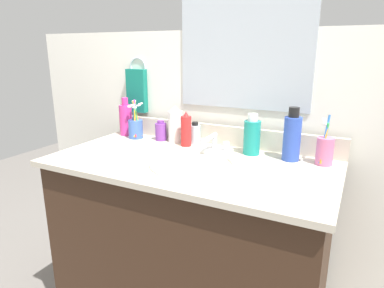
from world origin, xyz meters
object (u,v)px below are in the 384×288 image
(bottle_spray_red, at_px, (186,130))
(bottle_shampoo_blue, at_px, (292,137))
(bottle_soap_pink, at_px, (126,119))
(cup_blue_plastic, at_px, (136,127))
(bottle_mouthwash_teal, at_px, (252,136))
(bottle_cream_purple, at_px, (161,131))
(faucet, at_px, (214,145))
(hand_towel, at_px, (137,91))
(cup_pink, at_px, (325,150))
(bottle_gel_clear, at_px, (195,134))
(bottle_lotion_white, at_px, (175,125))

(bottle_spray_red, bearing_deg, bottle_shampoo_blue, 0.96)
(bottle_soap_pink, bearing_deg, cup_blue_plastic, -21.73)
(bottle_mouthwash_teal, height_order, bottle_cream_purple, bottle_mouthwash_teal)
(bottle_mouthwash_teal, bearing_deg, faucet, -165.77)
(hand_towel, bearing_deg, bottle_spray_red, -18.69)
(hand_towel, relative_size, bottle_soap_pink, 1.14)
(bottle_shampoo_blue, relative_size, bottle_soap_pink, 1.11)
(bottle_shampoo_blue, height_order, bottle_mouthwash_teal, bottle_shampoo_blue)
(bottle_soap_pink, height_order, cup_blue_plastic, same)
(hand_towel, relative_size, cup_pink, 1.13)
(bottle_gel_clear, distance_m, bottle_cream_purple, 0.17)
(bottle_spray_red, xyz_separation_m, bottle_lotion_white, (-0.08, 0.04, 0.01))
(cup_pink, bearing_deg, cup_blue_plastic, -180.00)
(cup_pink, bearing_deg, bottle_cream_purple, 178.22)
(hand_towel, height_order, cup_pink, hand_towel)
(bottle_soap_pink, bearing_deg, faucet, -7.40)
(hand_towel, distance_m, bottle_cream_purple, 0.28)
(bottle_soap_pink, height_order, bottle_mouthwash_teal, bottle_soap_pink)
(bottle_shampoo_blue, bearing_deg, cup_pink, 0.65)
(bottle_spray_red, height_order, cup_pink, cup_pink)
(hand_towel, height_order, bottle_lotion_white, hand_towel)
(bottle_mouthwash_teal, distance_m, bottle_cream_purple, 0.46)
(bottle_gel_clear, distance_m, bottle_shampoo_blue, 0.46)
(bottle_spray_red, relative_size, bottle_lotion_white, 0.92)
(bottle_lotion_white, xyz_separation_m, cup_blue_plastic, (-0.21, -0.03, -0.03))
(hand_towel, relative_size, bottle_gel_clear, 2.17)
(hand_towel, relative_size, bottle_lotion_white, 1.26)
(bottle_spray_red, relative_size, bottle_mouthwash_teal, 0.93)
(hand_towel, height_order, faucet, hand_towel)
(bottle_lotion_white, relative_size, cup_blue_plastic, 0.90)
(bottle_soap_pink, xyz_separation_m, cup_pink, (0.97, -0.03, -0.03))
(bottle_gel_clear, relative_size, bottle_soap_pink, 0.53)
(faucet, relative_size, bottle_shampoo_blue, 0.75)
(hand_towel, distance_m, cup_blue_plastic, 0.21)
(bottle_shampoo_blue, bearing_deg, bottle_gel_clear, 173.39)
(bottle_soap_pink, bearing_deg, bottle_shampoo_blue, -2.39)
(bottle_mouthwash_teal, xyz_separation_m, cup_blue_plastic, (-0.59, -0.01, -0.02))
(cup_blue_plastic, bearing_deg, cup_pink, 0.00)
(cup_blue_plastic, xyz_separation_m, cup_pink, (0.88, 0.00, 0.00))
(bottle_lotion_white, relative_size, cup_pink, 0.90)
(hand_towel, height_order, cup_blue_plastic, hand_towel)
(bottle_gel_clear, height_order, cup_blue_plastic, cup_blue_plastic)
(bottle_mouthwash_teal, bearing_deg, bottle_spray_red, -177.22)
(hand_towel, xyz_separation_m, bottle_lotion_white, (0.27, -0.08, -0.14))
(bottle_shampoo_blue, relative_size, cup_pink, 1.10)
(bottle_gel_clear, relative_size, cup_blue_plastic, 0.53)
(hand_towel, bearing_deg, cup_blue_plastic, -59.86)
(bottle_soap_pink, relative_size, bottle_mouthwash_teal, 1.12)
(hand_towel, bearing_deg, bottle_gel_clear, -9.08)
(hand_towel, xyz_separation_m, bottle_cream_purple, (0.20, -0.09, -0.18))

